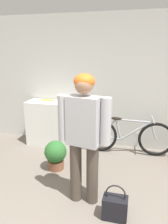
% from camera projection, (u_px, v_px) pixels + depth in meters
% --- Properties ---
extents(wall_back, '(8.00, 0.07, 2.60)m').
position_uv_depth(wall_back, '(112.00, 83.00, 4.28)').
color(wall_back, silver).
rests_on(wall_back, ground_plane).
extents(side_shelf, '(1.06, 0.45, 0.91)m').
position_uv_depth(side_shelf, '(53.00, 123.00, 4.53)').
color(side_shelf, white).
rests_on(side_shelf, ground_plane).
extents(person, '(0.65, 0.29, 1.66)m').
position_uv_depth(person, '(84.00, 131.00, 2.64)').
color(person, '#4C4238').
rests_on(person, ground_plane).
extents(bicycle, '(1.69, 0.46, 0.72)m').
position_uv_depth(bicycle, '(127.00, 136.00, 4.12)').
color(bicycle, black).
rests_on(bicycle, ground_plane).
extents(banana, '(0.33, 0.09, 0.04)m').
position_uv_depth(banana, '(47.00, 100.00, 4.50)').
color(banana, '#EAD64C').
rests_on(banana, side_shelf).
extents(handbag, '(0.29, 0.18, 0.44)m').
position_uv_depth(handbag, '(115.00, 207.00, 2.54)').
color(handbag, black).
rests_on(handbag, ground_plane).
extents(potted_plant, '(0.37, 0.37, 0.49)m').
position_uv_depth(potted_plant, '(56.00, 154.00, 3.59)').
color(potted_plant, brown).
rests_on(potted_plant, ground_plane).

